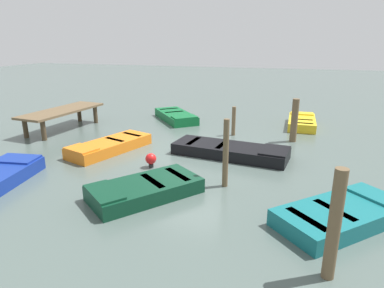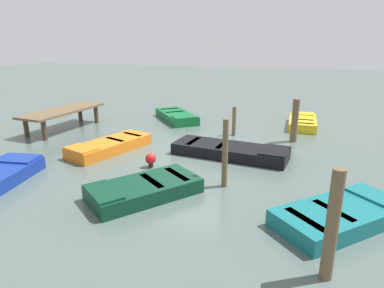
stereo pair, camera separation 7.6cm
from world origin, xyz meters
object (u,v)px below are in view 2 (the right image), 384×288
Objects in this scene: rowboat_yellow at (302,122)px; mooring_piling_far_left at (332,226)px; rowboat_black at (231,151)px; mooring_piling_mid_left at (234,121)px; mooring_piling_far_right at (295,121)px; rowboat_green at (177,116)px; mooring_piling_near_right at (225,154)px; marker_buoy at (151,159)px; dock_segment at (63,112)px; rowboat_dark_green at (144,189)px; rowboat_orange at (110,146)px; rowboat_teal at (340,215)px.

mooring_piling_far_left is (-11.25, -0.33, 0.82)m from rowboat_yellow.
rowboat_black is 6.64m from mooring_piling_far_left.
mooring_piling_mid_left is 0.72× the size of mooring_piling_far_right.
rowboat_black is 1.29× the size of rowboat_green.
marker_buoy is at bearing 73.60° from mooring_piling_near_right.
rowboat_yellow is at bearing 72.16° from rowboat_black.
dock_segment reaches higher than rowboat_black.
dock_segment reaches higher than rowboat_yellow.
rowboat_yellow is (9.21, -4.13, 0.00)m from rowboat_dark_green.
mooring_piling_near_right reaches higher than rowboat_dark_green.
mooring_piling_far_right is (3.32, -6.61, 0.67)m from rowboat_orange.
rowboat_black is at bearing 140.45° from mooring_piling_far_right.
mooring_piling_mid_left is (1.32, -7.76, -0.18)m from dock_segment.
rowboat_black is at bearing 155.13° from rowboat_yellow.
rowboat_teal is 1.18× the size of rowboat_yellow.
rowboat_teal is 1.62× the size of mooring_piling_near_right.
rowboat_dark_green is at bearing -161.31° from marker_buoy.
rowboat_yellow is 0.78× the size of rowboat_orange.
mooring_piling_far_right is (-2.21, -5.89, 0.67)m from rowboat_green.
rowboat_dark_green is 1.54× the size of mooring_piling_far_left.
rowboat_black is 2.97m from marker_buoy.
mooring_piling_far_left reaches higher than rowboat_teal.
mooring_piling_near_right is at bearing 87.77° from rowboat_orange.
rowboat_teal is (-8.66, -7.04, 0.00)m from rowboat_green.
rowboat_teal is at bearing -11.98° from mooring_piling_far_left.
mooring_piling_far_right reaches higher than rowboat_black.
mooring_piling_near_right is 4.13× the size of marker_buoy.
marker_buoy is (2.02, 5.59, 0.07)m from rowboat_teal.
rowboat_black is 2.05× the size of mooring_piling_far_left.
dock_segment is at bearing 55.93° from mooring_piling_far_left.
rowboat_teal is at bearing -174.80° from rowboat_yellow.
rowboat_black is 8.84× the size of marker_buoy.
dock_segment is 1.36× the size of rowboat_dark_green.
dock_segment is at bearing 99.65° from mooring_piling_mid_left.
rowboat_yellow is 1.38× the size of mooring_piling_near_right.
rowboat_orange is 1.76× the size of mooring_piling_near_right.
rowboat_dark_green and rowboat_black have the same top height.
mooring_piling_far_left reaches higher than mooring_piling_far_right.
rowboat_yellow is 5.70× the size of marker_buoy.
rowboat_dark_green is 2.16m from marker_buoy.
rowboat_yellow is at bearing -7.87° from mooring_piling_far_right.
mooring_piling_near_right is at bearing 37.28° from mooring_piling_far_left.
mooring_piling_near_right is at bearing 160.77° from mooring_piling_far_right.
marker_buoy is at bearing 146.42° from rowboat_yellow.
mooring_piling_far_right reaches higher than rowboat_dark_green.
rowboat_teal is 6.71× the size of marker_buoy.
mooring_piling_near_right is (-4.12, -8.47, 0.18)m from dock_segment.
dock_segment is 1.24× the size of rowboat_orange.
rowboat_black is 2.76m from mooring_piling_near_right.
dock_segment is at bearing -90.96° from rowboat_dark_green.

